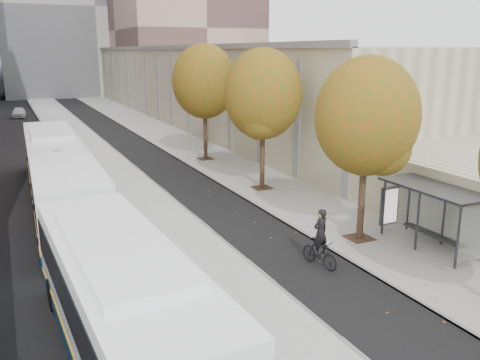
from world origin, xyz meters
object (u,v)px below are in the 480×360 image
bus_far (58,171)px  distant_car (19,112)px  bus_shelter (437,197)px  cyclist (320,245)px

bus_far → distant_car: 39.25m
bus_far → distant_car: size_ratio=5.21×
bus_shelter → cyclist: bus_shelter is taller
cyclist → distant_car: cyclist is taller
bus_shelter → bus_far: 18.48m
distant_car → cyclist: bearing=-76.3°
bus_far → distant_car: (-0.56, 39.23, -1.10)m
bus_shelter → cyclist: size_ratio=1.97×
cyclist → bus_far: bearing=109.9°
distant_car → bus_shelter: bearing=-70.9°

